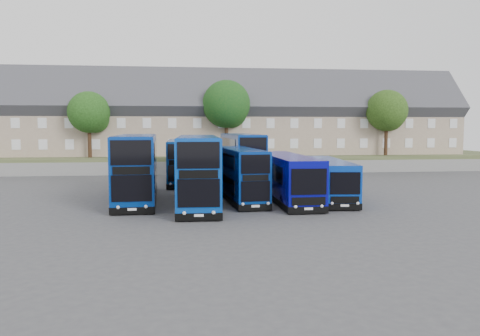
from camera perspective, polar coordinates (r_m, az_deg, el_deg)
name	(u,v)px	position (r m, az deg, el deg)	size (l,w,h in m)	color
ground	(230,209)	(31.62, -1.18, -5.06)	(120.00, 120.00, 0.00)	#404045
retaining_wall	(211,168)	(55.27, -3.58, 0.04)	(70.00, 0.40, 1.50)	slate
earth_bank	(207,160)	(65.21, -4.07, 1.01)	(80.00, 20.00, 2.00)	#404C2A
terrace_row	(231,119)	(61.29, -1.11, 6.00)	(60.00, 10.40, 11.20)	tan
dd_front_left	(137,169)	(35.88, -12.48, -0.10)	(3.39, 12.42, 4.89)	navy
dd_front_mid	(198,172)	(33.16, -5.15, -0.45)	(3.05, 12.25, 4.85)	#083DA4
dd_front_right	(241,176)	(35.03, 0.10, -0.92)	(3.02, 9.95, 3.89)	navy
dd_rear_left	(180,162)	(46.55, -7.30, 0.70)	(2.46, 10.60, 4.20)	navy
dd_rear_right	(242,158)	(47.50, 0.19, 1.18)	(3.41, 12.17, 4.79)	navy
coach_east_a	(287,178)	(35.61, 5.74, -1.24)	(2.70, 12.47, 3.40)	#07088D
coach_east_b	(328,180)	(36.62, 10.64, -1.43)	(3.38, 11.19, 3.01)	#0936A6
tree_west	(90,114)	(57.14, -17.78, 6.30)	(4.80, 4.80, 7.65)	#382314
tree_mid	(227,106)	(56.87, -1.54, 7.56)	(5.76, 5.76, 9.18)	#382314
tree_east	(387,112)	(61.49, 17.54, 6.51)	(5.12, 5.12, 8.16)	#382314
tree_far	(407,111)	(70.39, 19.68, 6.51)	(5.44, 5.44, 8.67)	#382314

